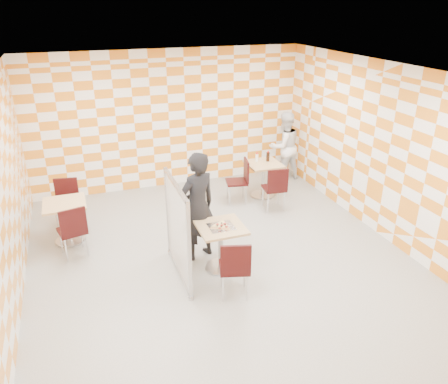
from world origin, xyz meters
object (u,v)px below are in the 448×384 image
second_table (263,174)px  chair_empty_near (73,228)px  empty_table (66,215)px  partition (178,230)px  chair_empty_far (67,199)px  man_dark (197,207)px  chair_main_front (235,265)px  chair_second_side (241,178)px  man_white (284,146)px  soda_bottle (268,157)px  sport_bottle (257,157)px  chair_second_front (276,186)px  main_table (221,240)px

second_table → chair_empty_near: bearing=-162.5°
empty_table → partition: bearing=-46.6°
chair_empty_far → man_dark: bearing=-42.6°
chair_main_front → chair_second_side: (1.28, 2.99, 0.00)m
chair_empty_near → man_dark: 2.05m
second_table → man_white: (0.85, 0.75, 0.29)m
empty_table → soda_bottle: bearing=10.0°
chair_second_side → sport_bottle: 0.62m
chair_empty_near → soda_bottle: size_ratio=4.02×
chair_empty_near → sport_bottle: bearing=20.0°
chair_second_front → partition: 2.84m
soda_bottle → chair_main_front: bearing=-121.6°
second_table → chair_empty_far: (-3.97, -0.05, 0.04)m
main_table → chair_main_front: (-0.07, -0.78, 0.04)m
second_table → man_white: man_white is taller
chair_second_side → man_dark: man_dark is taller
chair_main_front → sport_bottle: size_ratio=4.62×
chair_main_front → partition: 1.04m
second_table → main_table: bearing=-127.2°
main_table → partition: 0.72m
sport_bottle → soda_bottle: (0.22, -0.08, 0.01)m
chair_empty_near → sport_bottle: sport_bottle is taller
partition → sport_bottle: (2.34, 2.46, 0.05)m
chair_second_side → sport_bottle: (0.47, 0.28, 0.29)m
second_table → chair_second_side: 0.57m
chair_main_front → chair_empty_near: (-2.08, 1.88, 0.00)m
second_table → empty_table: 4.06m
sport_bottle → soda_bottle: bearing=-19.2°
chair_second_side → chair_empty_near: same height
partition → man_dark: 0.63m
main_table → chair_empty_far: chair_empty_far is taller
chair_main_front → chair_empty_near: bearing=137.8°
main_table → chair_empty_far: size_ratio=0.81×
empty_table → man_dark: bearing=-31.3°
chair_main_front → soda_bottle: size_ratio=4.02×
chair_second_side → soda_bottle: bearing=16.4°
empty_table → sport_bottle: bearing=11.6°
chair_second_side → chair_empty_far: (-3.42, 0.07, 0.00)m
chair_second_side → soda_bottle: size_ratio=4.02×
chair_main_front → man_dark: size_ratio=0.51×
second_table → soda_bottle: size_ratio=3.26×
main_table → sport_bottle: size_ratio=3.75×
main_table → man_white: 4.06m
chair_second_side → man_dark: size_ratio=0.51×
second_table → man_white: 1.17m
chair_empty_far → soda_bottle: (4.10, 0.13, 0.31)m
man_dark → chair_empty_far: bearing=-62.5°
chair_main_front → chair_second_front: bearing=53.3°
partition → man_dark: (0.44, 0.44, 0.11)m
chair_second_front → empty_table: bearing=178.4°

